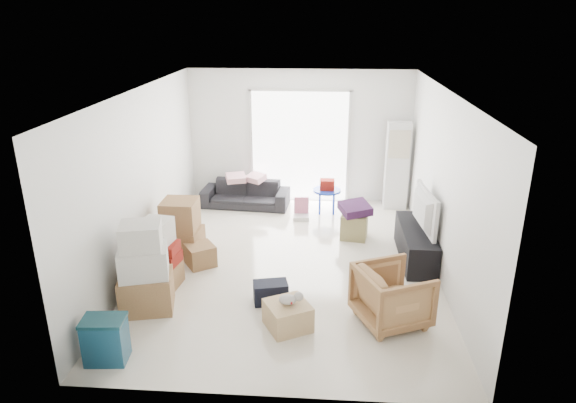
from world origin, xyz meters
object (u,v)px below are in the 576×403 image
(television, at_px, (417,225))
(storage_bins, at_px, (106,340))
(kids_table, at_px, (327,189))
(ottoman, at_px, (354,226))
(armchair, at_px, (392,293))
(wood_crate, at_px, (288,316))
(ac_tower, at_px, (397,166))
(tv_console, at_px, (416,244))
(sofa, at_px, (245,190))

(television, xyz_separation_m, storage_bins, (-3.90, -2.87, -0.32))
(storage_bins, distance_m, kids_table, 5.43)
(television, height_order, storage_bins, television)
(storage_bins, xyz_separation_m, ottoman, (2.96, 3.63, -0.06))
(television, bearing_deg, armchair, 157.16)
(wood_crate, bearing_deg, armchair, 9.40)
(television, height_order, kids_table, kids_table)
(ac_tower, bearing_deg, armchair, -97.42)
(armchair, bearing_deg, wood_crate, 75.73)
(television, distance_m, storage_bins, 4.85)
(tv_console, relative_size, armchair, 1.87)
(armchair, bearing_deg, television, -41.48)
(television, bearing_deg, storage_bins, 121.29)
(ottoman, distance_m, kids_table, 1.31)
(wood_crate, bearing_deg, television, 47.38)
(armchair, distance_m, kids_table, 3.89)
(sofa, bearing_deg, kids_table, -3.08)
(wood_crate, bearing_deg, ottoman, 71.21)
(sofa, height_order, armchair, armchair)
(kids_table, bearing_deg, ottoman, -67.95)
(ottoman, bearing_deg, wood_crate, -108.79)
(tv_console, height_order, ottoman, tv_console)
(ac_tower, xyz_separation_m, ottoman, (-0.89, -1.56, -0.66))
(ac_tower, relative_size, storage_bins, 3.19)
(tv_console, bearing_deg, sofa, 144.68)
(ac_tower, xyz_separation_m, television, (0.05, -2.33, -0.28))
(wood_crate, bearing_deg, sofa, 105.45)
(tv_console, bearing_deg, television, 0.00)
(television, distance_m, kids_table, 2.42)
(television, xyz_separation_m, ottoman, (-0.94, 0.76, -0.38))
(ac_tower, relative_size, armchair, 2.09)
(armchair, height_order, kids_table, armchair)
(kids_table, bearing_deg, television, -54.02)
(kids_table, height_order, wood_crate, kids_table)
(ac_tower, height_order, television, ac_tower)
(armchair, xyz_separation_m, wood_crate, (-1.31, -0.22, -0.25))
(armchair, xyz_separation_m, storage_bins, (-3.31, -1.02, -0.14))
(television, xyz_separation_m, sofa, (-3.07, 2.18, -0.25))
(television, relative_size, ottoman, 2.57)
(armchair, distance_m, storage_bins, 3.46)
(storage_bins, xyz_separation_m, wood_crate, (2.00, 0.80, -0.11))
(tv_console, bearing_deg, kids_table, 125.98)
(tv_console, relative_size, kids_table, 2.32)
(ottoman, bearing_deg, television, -39.19)
(kids_table, bearing_deg, wood_crate, -96.80)
(ac_tower, xyz_separation_m, storage_bins, (-3.85, -5.20, -0.60))
(television, height_order, ottoman, television)
(television, relative_size, armchair, 1.34)
(television, distance_m, armchair, 1.95)
(kids_table, bearing_deg, storage_bins, -117.20)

